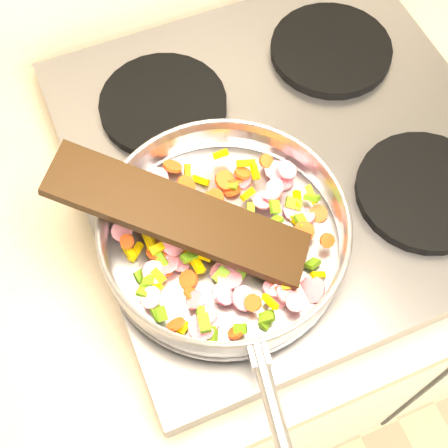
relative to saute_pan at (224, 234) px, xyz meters
name	(u,v)px	position (x,y,z in m)	size (l,w,h in m)	color
cooktop	(287,157)	(0.15, 0.11, -0.07)	(0.60, 0.60, 0.04)	#939399
grate_fl	(238,263)	(0.01, -0.03, -0.04)	(0.19, 0.19, 0.02)	black
grate_fr	(425,191)	(0.29, -0.03, -0.04)	(0.19, 0.19, 0.02)	black
grate_bl	(163,104)	(0.01, 0.25, -0.04)	(0.19, 0.19, 0.02)	black
grate_br	(331,50)	(0.29, 0.25, -0.04)	(0.19, 0.19, 0.02)	black
saute_pan	(224,234)	(0.00, 0.00, 0.00)	(0.36, 0.52, 0.06)	#9E9EA5
vegetable_heap	(224,243)	(0.00, 0.00, -0.02)	(0.28, 0.28, 0.05)	#E21649
wooden_spatula	(180,215)	(-0.05, 0.03, 0.03)	(0.33, 0.07, 0.02)	black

